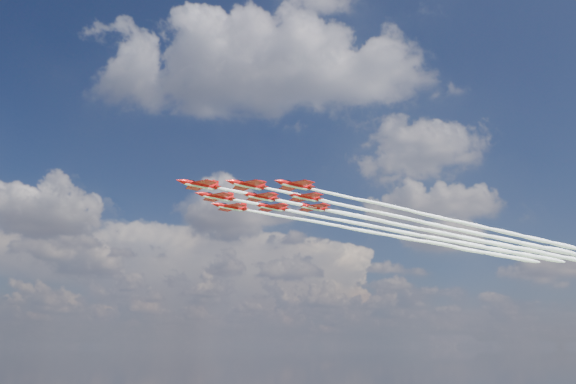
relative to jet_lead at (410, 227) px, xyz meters
name	(u,v)px	position (x,y,z in m)	size (l,w,h in m)	color
jet_lead	(410,227)	(0.00, 0.00, 0.00)	(115.32, 114.73, 2.82)	#BE0A0B
jet_row2_port	(446,227)	(11.20, 1.34, 0.00)	(115.32, 114.73, 2.82)	#BE0A0B
jet_row2_starb	(411,233)	(1.40, 11.19, 0.00)	(115.32, 114.73, 2.82)	#BE0A0B
jet_row3_port	(481,227)	(22.40, 2.68, 0.00)	(115.32, 114.73, 2.82)	#BE0A0B
jet_row3_centre	(444,233)	(12.60, 12.54, 0.00)	(115.32, 114.73, 2.82)	#BE0A0B
jet_row3_starb	(412,239)	(2.80, 22.39, 0.00)	(115.32, 114.73, 2.82)	#BE0A0B
jet_row4_port	(478,234)	(23.80, 13.88, 0.00)	(115.32, 114.73, 2.82)	#BE0A0B
jet_row4_starb	(443,240)	(14.00, 23.73, 0.00)	(115.32, 114.73, 2.82)	#BE0A0B
jet_tail	(475,240)	(25.20, 25.07, 0.00)	(115.32, 114.73, 2.82)	#BE0A0B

